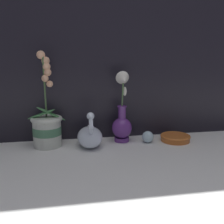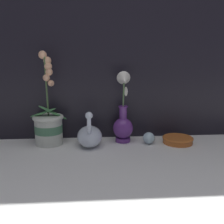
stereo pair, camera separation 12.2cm
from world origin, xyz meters
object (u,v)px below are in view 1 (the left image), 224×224
Objects in this scene: amber_dish at (175,137)px; glass_sphere at (148,137)px; orchid_potted_plant at (47,126)px; swan_figurine at (90,136)px; blue_vase at (122,120)px.

glass_sphere is at bearing 179.96° from amber_dish.
orchid_potted_plant is at bearing 176.96° from amber_dish.
swan_figurine is (0.20, -0.04, -0.05)m from orchid_potted_plant.
amber_dish is at bearing -3.04° from orchid_potted_plant.
orchid_potted_plant is 7.73× the size of glass_sphere.
orchid_potted_plant is 0.49m from glass_sphere.
amber_dish is (0.14, -0.00, -0.01)m from glass_sphere.
blue_vase is 2.34× the size of amber_dish.
orchid_potted_plant is 2.96× the size of amber_dish.
orchid_potted_plant is 1.27× the size of blue_vase.
glass_sphere is 0.14m from amber_dish.
swan_figurine is 0.55× the size of blue_vase.
swan_figurine is 1.29× the size of amber_dish.
swan_figurine is 0.43m from amber_dish.
blue_vase is at bearing 162.62° from glass_sphere.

